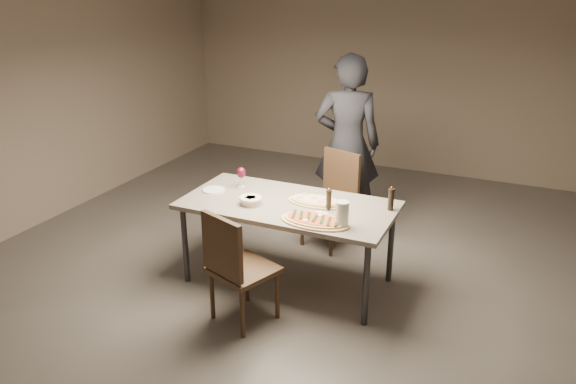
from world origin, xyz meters
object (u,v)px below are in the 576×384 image
at_px(bread_basket, 251,200).
at_px(carafe, 342,214).
at_px(zucchini_pizza, 315,221).
at_px(ham_pizza, 316,201).
at_px(chair_far, 334,193).
at_px(dining_table, 288,209).
at_px(pepper_mill_left, 329,199).
at_px(diner, 347,145).
at_px(chair_near, 235,263).

relative_size(bread_basket, carafe, 0.93).
bearing_deg(bread_basket, zucchini_pizza, -11.22).
bearing_deg(ham_pizza, zucchini_pizza, -51.59).
height_order(ham_pizza, chair_far, chair_far).
distance_m(ham_pizza, chair_far, 0.86).
xyz_separation_m(zucchini_pizza, carafe, (0.22, 0.01, 0.09)).
relative_size(dining_table, pepper_mill_left, 9.43).
bearing_deg(dining_table, carafe, -25.11).
distance_m(ham_pizza, diner, 1.21).
bearing_deg(pepper_mill_left, diner, 102.27).
bearing_deg(zucchini_pizza, bread_basket, -171.79).
relative_size(zucchini_pizza, carafe, 2.73).
xyz_separation_m(carafe, diner, (-0.49, 1.56, 0.08)).
relative_size(pepper_mill_left, chair_far, 0.20).
height_order(ham_pizza, carafe, carafe).
distance_m(zucchini_pizza, bread_basket, 0.65).
bearing_deg(dining_table, chair_near, -97.51).
relative_size(dining_table, diner, 0.97).
bearing_deg(ham_pizza, chair_near, -92.48).
bearing_deg(chair_near, pepper_mill_left, 79.27).
relative_size(chair_near, diner, 0.50).
bearing_deg(dining_table, ham_pizza, 24.41).
height_order(dining_table, pepper_mill_left, pepper_mill_left).
bearing_deg(ham_pizza, chair_far, 116.25).
xyz_separation_m(pepper_mill_left, carafe, (0.21, -0.28, 0.01)).
height_order(pepper_mill_left, carafe, carafe).
height_order(ham_pizza, diner, diner).
bearing_deg(chair_far, dining_table, 101.58).
xyz_separation_m(ham_pizza, diner, (-0.13, 1.19, 0.16)).
xyz_separation_m(dining_table, diner, (0.08, 1.29, 0.24)).
relative_size(ham_pizza, diner, 0.27).
bearing_deg(bread_basket, carafe, -7.79).
bearing_deg(chair_far, ham_pizza, 115.92).
bearing_deg(carafe, ham_pizza, 134.48).
height_order(bread_basket, chair_far, chair_far).
bearing_deg(ham_pizza, bread_basket, -135.25).
distance_m(pepper_mill_left, diner, 1.32).
bearing_deg(pepper_mill_left, chair_far, 106.63).
height_order(dining_table, diner, diner).
xyz_separation_m(bread_basket, diner, (0.36, 1.45, 0.14)).
xyz_separation_m(zucchini_pizza, chair_near, (-0.46, -0.48, -0.24)).
relative_size(ham_pizza, chair_far, 0.53).
xyz_separation_m(zucchini_pizza, bread_basket, (-0.63, 0.13, 0.03)).
xyz_separation_m(ham_pizza, chair_far, (-0.12, 0.82, -0.24)).
bearing_deg(bread_basket, pepper_mill_left, 13.94).
bearing_deg(carafe, pepper_mill_left, 127.59).
distance_m(zucchini_pizza, chair_near, 0.71).
xyz_separation_m(dining_table, chair_far, (0.09, 0.91, -0.16)).
distance_m(dining_table, chair_far, 0.93).
xyz_separation_m(carafe, chair_far, (-0.48, 1.18, -0.33)).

